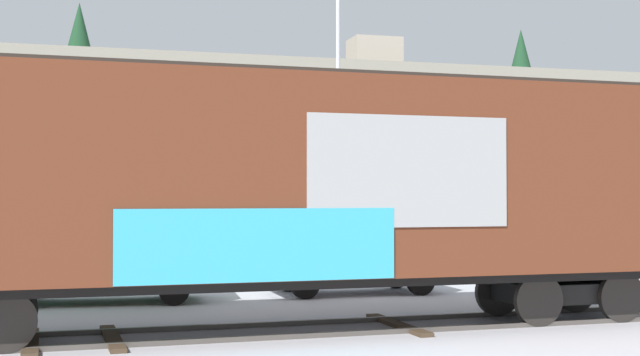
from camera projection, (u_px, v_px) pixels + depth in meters
name	position (u px, v px, depth m)	size (l,w,h in m)	color
ground_plane	(349.00, 329.00, 15.04)	(260.00, 260.00, 0.00)	#B2B5BC
track	(361.00, 326.00, 15.13)	(60.02, 2.84, 0.08)	#4C4742
freight_car	(285.00, 182.00, 14.77)	(15.56, 3.14, 4.44)	#5B2B19
flagpole	(332.00, 70.00, 26.98)	(1.39, 0.36, 9.96)	silver
hillside	(116.00, 150.00, 79.52)	(126.18, 33.63, 17.78)	gray
parked_car_green	(99.00, 262.00, 18.89)	(4.68, 2.24, 1.66)	#1E5933
parked_car_white	(351.00, 258.00, 20.65)	(4.07, 1.87, 1.68)	silver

